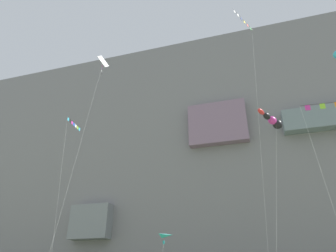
% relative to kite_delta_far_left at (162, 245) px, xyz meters
% --- Properties ---
extents(cliff_face, '(180.00, 31.89, 56.10)m').
position_rel_kite_delta_far_left_xyz_m(cliff_face, '(3.55, 41.05, 21.63)').
color(cliff_face, gray).
rests_on(cliff_face, ground).
extents(kite_delta_far_left, '(1.31, 3.20, 6.79)m').
position_rel_kite_delta_far_left_xyz_m(kite_delta_far_left, '(0.00, 0.00, 0.00)').
color(kite_delta_far_left, teal).
rests_on(kite_delta_far_left, ground).
extents(kite_diamond_near_cliff, '(1.59, 5.53, 32.16)m').
position_rel_kite_delta_far_left_xyz_m(kite_diamond_near_cliff, '(-9.17, 0.35, 23.73)').
color(kite_diamond_near_cliff, white).
rests_on(kite_diamond_near_cliff, ground).
extents(kite_windsock_front_field, '(3.61, 4.88, 18.29)m').
position_rel_kite_delta_far_left_xyz_m(kite_windsock_front_field, '(11.86, -0.66, 11.30)').
color(kite_windsock_front_field, black).
rests_on(kite_windsock_front_field, ground).
extents(kite_banner_low_center, '(2.45, 4.27, 33.72)m').
position_rel_kite_delta_far_left_xyz_m(kite_banner_low_center, '(10.51, 0.75, 23.27)').
color(kite_banner_low_center, black).
rests_on(kite_banner_low_center, ground).
extents(kite_banner_high_right, '(2.80, 5.53, 26.29)m').
position_rel_kite_delta_far_left_xyz_m(kite_banner_high_right, '(-17.60, 7.75, 18.40)').
color(kite_banner_high_right, black).
rests_on(kite_banner_high_right, ground).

